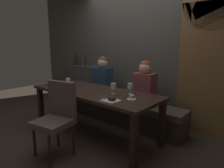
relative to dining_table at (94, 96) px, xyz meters
The scene contains 18 objects.
ground 0.65m from the dining_table, ahead, with size 9.00×9.00×0.00m, color #382D26.
back_wall_tiled 1.49m from the dining_table, 90.00° to the left, with size 6.00×0.12×3.00m, color #4C4944.
arched_door 1.91m from the dining_table, 40.43° to the left, with size 0.90×0.05×2.55m.
back_counter 1.87m from the dining_table, 146.14° to the left, with size 1.10×0.28×0.95m, color #413E3A.
dining_table is the anchor object (origin of this frame).
banquette_bench 0.82m from the dining_table, 90.00° to the left, with size 2.50×0.44×0.45m.
chair_near_side 0.73m from the dining_table, 86.45° to the right, with size 0.52×0.52×0.98m.
diner_redhead 0.85m from the dining_table, 123.02° to the left, with size 0.36×0.24×0.78m.
diner_bearded 0.89m from the dining_table, 55.32° to the left, with size 0.36×0.24×0.75m.
wine_bottle_dark_red 2.02m from the dining_table, 148.82° to the left, with size 0.08×0.08×0.33m.
wine_bottle_pale_label 1.78m from the dining_table, 144.18° to the left, with size 0.08×0.08×0.33m.
wine_glass_near_left 0.64m from the dining_table, 18.36° to the left, with size 0.08×0.08×0.16m.
wine_glass_center_front 0.43m from the dining_table, ahead, with size 0.08×0.08×0.16m.
wine_glass_far_left 0.53m from the dining_table, 163.91° to the right, with size 0.08×0.08×0.16m.
espresso_cup 0.77m from the dining_table, ahead, with size 0.12×0.12×0.06m.
dessert_plate 0.67m from the dining_table, 23.59° to the right, with size 0.19×0.19×0.05m.
fork_on_table 0.56m from the dining_table, 31.98° to the right, with size 0.02×0.17×0.01m, color silver.
folded_napkin 0.70m from the dining_table, 167.12° to the right, with size 0.11×0.10×0.01m, color silver.
Camera 1 is at (2.23, -2.15, 1.47)m, focal length 31.92 mm.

